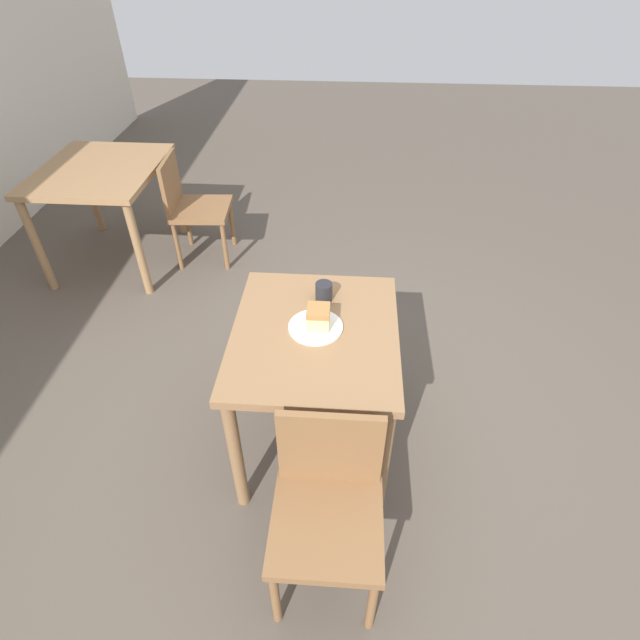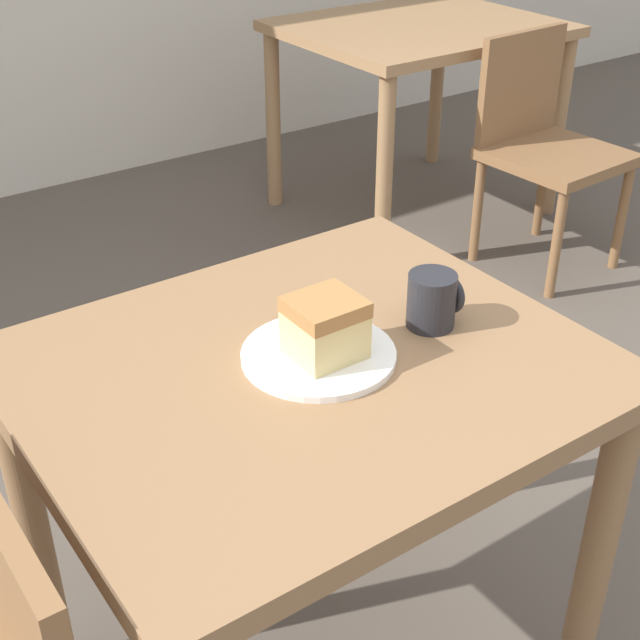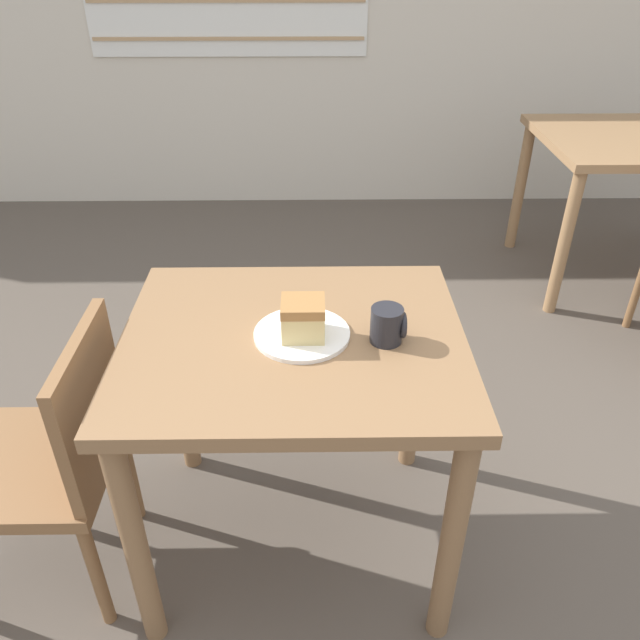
{
  "view_description": "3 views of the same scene",
  "coord_description": "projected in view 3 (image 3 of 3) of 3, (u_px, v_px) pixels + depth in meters",
  "views": [
    {
      "loc": [
        -1.78,
        0.04,
        2.24
      ],
      "look_at": [
        -0.07,
        0.16,
        0.8
      ],
      "focal_mm": 28.0,
      "sensor_mm": 36.0,
      "label": 1
    },
    {
      "loc": [
        -0.76,
        -0.79,
        1.54
      ],
      "look_at": [
        -0.07,
        0.21,
        0.82
      ],
      "focal_mm": 50.0,
      "sensor_mm": 36.0,
      "label": 2
    },
    {
      "loc": [
        -0.06,
        -1.13,
        1.67
      ],
      "look_at": [
        -0.04,
        0.17,
        0.82
      ],
      "focal_mm": 35.0,
      "sensor_mm": 36.0,
      "label": 3
    }
  ],
  "objects": [
    {
      "name": "ground_plane",
      "position": [
        335.0,
        583.0,
        1.86
      ],
      "size": [
        14.0,
        14.0,
        0.0
      ],
      "primitive_type": "plane",
      "color": "brown"
    },
    {
      "name": "coffee_mug",
      "position": [
        388.0,
        325.0,
        1.54
      ],
      "size": [
        0.09,
        0.08,
        0.09
      ],
      "color": "#232328",
      "rests_on": "dining_table_near"
    },
    {
      "name": "chair_near_window",
      "position": [
        53.0,
        455.0,
        1.67
      ],
      "size": [
        0.43,
        0.43,
        0.83
      ],
      "rotation": [
        0.0,
        0.0,
        -1.57
      ],
      "color": "brown",
      "rests_on": "ground_plane"
    },
    {
      "name": "plate",
      "position": [
        302.0,
        334.0,
        1.58
      ],
      "size": [
        0.25,
        0.25,
        0.01
      ],
      "color": "white",
      "rests_on": "dining_table_near"
    },
    {
      "name": "dining_table_near",
      "position": [
        294.0,
        376.0,
        1.66
      ],
      "size": [
        0.88,
        0.74,
        0.77
      ],
      "color": "olive",
      "rests_on": "ground_plane"
    },
    {
      "name": "cake_slice",
      "position": [
        303.0,
        318.0,
        1.54
      ],
      "size": [
        0.11,
        0.1,
        0.1
      ],
      "color": "#E0C67F",
      "rests_on": "plate"
    }
  ]
}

